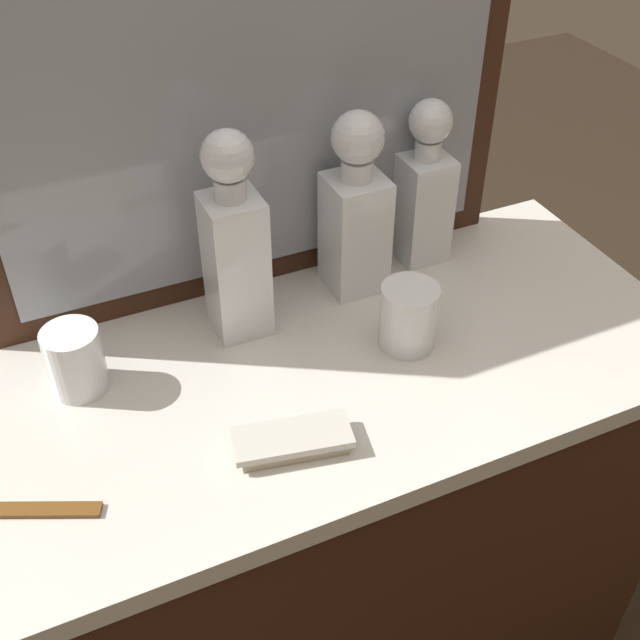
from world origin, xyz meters
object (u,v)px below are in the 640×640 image
crystal_decanter_far_right (355,221)px  silver_brush_left (292,441)px  crystal_decanter_right (235,256)px  crystal_decanter_rear (424,198)px  crystal_tumbler_far_left (76,363)px  crystal_tumbler_right (408,319)px  tortoiseshell_comb (47,510)px

crystal_decanter_far_right → silver_brush_left: crystal_decanter_far_right is taller
silver_brush_left → crystal_decanter_right: bearing=84.6°
crystal_decanter_rear → crystal_decanter_right: (-0.33, -0.05, 0.02)m
crystal_decanter_rear → silver_brush_left: (-0.35, -0.30, -0.10)m
crystal_decanter_far_right → silver_brush_left: size_ratio=1.85×
crystal_decanter_far_right → crystal_tumbler_far_left: size_ratio=3.03×
crystal_decanter_rear → crystal_tumbler_far_left: 0.58m
crystal_decanter_far_right → crystal_decanter_right: 0.20m
crystal_decanter_rear → crystal_decanter_right: size_ratio=0.87×
crystal_tumbler_far_left → silver_brush_left: size_ratio=0.61×
crystal_tumbler_right → crystal_decanter_rear: bearing=55.6°
silver_brush_left → crystal_tumbler_far_left: bearing=134.6°
crystal_decanter_rear → crystal_tumbler_right: bearing=-124.4°
crystal_decanter_far_right → crystal_decanter_right: size_ratio=0.93×
crystal_decanter_far_right → tortoiseshell_comb: crystal_decanter_far_right is taller
silver_brush_left → crystal_decanter_rear: bearing=40.6°
crystal_decanter_rear → crystal_tumbler_far_left: bearing=-171.5°
crystal_decanter_rear → tortoiseshell_comb: 0.71m
crystal_decanter_rear → tortoiseshell_comb: (-0.65, -0.28, -0.10)m
tortoiseshell_comb → crystal_decanter_rear: bearing=23.1°
crystal_tumbler_right → tortoiseshell_comb: size_ratio=0.80×
crystal_decanter_far_right → crystal_tumbler_far_left: crystal_decanter_far_right is taller
crystal_decanter_far_right → tortoiseshell_comb: bearing=-154.1°
crystal_tumbler_right → crystal_tumbler_far_left: bearing=167.1°
crystal_tumbler_far_left → crystal_decanter_rear: bearing=8.5°
tortoiseshell_comb → crystal_decanter_right: bearing=35.2°
crystal_decanter_rear → silver_brush_left: crystal_decanter_rear is taller
tortoiseshell_comb → crystal_decanter_far_right: bearing=25.9°
crystal_decanter_far_right → crystal_decanter_rear: (0.13, 0.03, -0.01)m
crystal_tumbler_right → silver_brush_left: crystal_tumbler_right is taller
crystal_decanter_rear → tortoiseshell_comb: crystal_decanter_rear is taller
silver_brush_left → crystal_tumbler_right: bearing=27.3°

